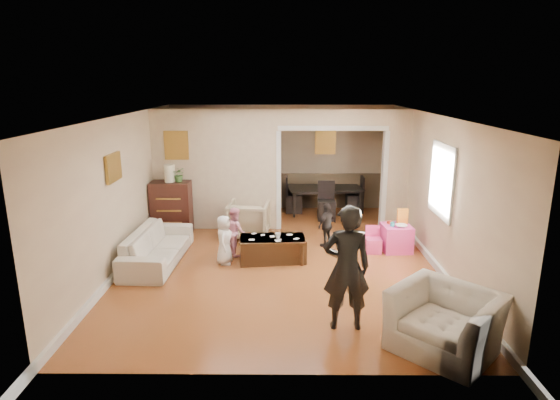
{
  "coord_description": "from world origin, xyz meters",
  "views": [
    {
      "loc": [
        0.06,
        -7.98,
        3.17
      ],
      "look_at": [
        0.0,
        0.2,
        1.05
      ],
      "focal_mm": 29.58,
      "sensor_mm": 36.0,
      "label": 1
    }
  ],
  "objects_px": {
    "armchair_back": "(249,220)",
    "armchair_front": "(445,321)",
    "sofa": "(157,246)",
    "child_kneel_b": "(235,231)",
    "dining_table": "(324,200)",
    "dresser": "(172,208)",
    "child_toddler": "(327,225)",
    "coffee_cup": "(278,236)",
    "child_kneel_a": "(224,240)",
    "play_table": "(396,238)",
    "adult_person": "(347,268)",
    "cyan_cup": "(392,224)",
    "table_lamp": "(170,173)",
    "coffee_table": "(272,249)"
  },
  "relations": [
    {
      "from": "sofa",
      "to": "child_toddler",
      "type": "height_order",
      "value": "child_toddler"
    },
    {
      "from": "coffee_cup",
      "to": "child_toddler",
      "type": "distance_m",
      "value": 1.24
    },
    {
      "from": "adult_person",
      "to": "child_toddler",
      "type": "height_order",
      "value": "adult_person"
    },
    {
      "from": "play_table",
      "to": "adult_person",
      "type": "distance_m",
      "value": 3.21
    },
    {
      "from": "armchair_back",
      "to": "child_toddler",
      "type": "xyz_separation_m",
      "value": [
        1.57,
        -0.54,
        0.06
      ]
    },
    {
      "from": "armchair_back",
      "to": "cyan_cup",
      "type": "relative_size",
      "value": 10.41
    },
    {
      "from": "dresser",
      "to": "play_table",
      "type": "relative_size",
      "value": 2.14
    },
    {
      "from": "coffee_table",
      "to": "child_toddler",
      "type": "relative_size",
      "value": 1.32
    },
    {
      "from": "adult_person",
      "to": "child_kneel_a",
      "type": "xyz_separation_m",
      "value": [
        -1.86,
        2.19,
        -0.4
      ]
    },
    {
      "from": "child_toddler",
      "to": "adult_person",
      "type": "bearing_deg",
      "value": 42.15
    },
    {
      "from": "coffee_table",
      "to": "dresser",
      "type": "bearing_deg",
      "value": 144.89
    },
    {
      "from": "dining_table",
      "to": "child_kneel_a",
      "type": "relative_size",
      "value": 2.03
    },
    {
      "from": "table_lamp",
      "to": "coffee_table",
      "type": "bearing_deg",
      "value": -35.11
    },
    {
      "from": "armchair_front",
      "to": "play_table",
      "type": "xyz_separation_m",
      "value": [
        0.22,
        3.38,
        -0.12
      ]
    },
    {
      "from": "armchair_front",
      "to": "armchair_back",
      "type": "bearing_deg",
      "value": 166.47
    },
    {
      "from": "child_kneel_a",
      "to": "dresser",
      "type": "bearing_deg",
      "value": 41.1
    },
    {
      "from": "play_table",
      "to": "adult_person",
      "type": "xyz_separation_m",
      "value": [
        -1.35,
        -2.85,
        0.59
      ]
    },
    {
      "from": "coffee_cup",
      "to": "table_lamp",
      "type": "bearing_deg",
      "value": 145.24
    },
    {
      "from": "coffee_table",
      "to": "child_toddler",
      "type": "distance_m",
      "value": 1.31
    },
    {
      "from": "armchair_back",
      "to": "child_kneel_a",
      "type": "relative_size",
      "value": 0.94
    },
    {
      "from": "cyan_cup",
      "to": "child_kneel_a",
      "type": "bearing_deg",
      "value": -168.8
    },
    {
      "from": "table_lamp",
      "to": "dining_table",
      "type": "bearing_deg",
      "value": 26.42
    },
    {
      "from": "dining_table",
      "to": "play_table",
      "type": "bearing_deg",
      "value": -74.32
    },
    {
      "from": "table_lamp",
      "to": "child_kneel_b",
      "type": "xyz_separation_m",
      "value": [
        1.47,
        -1.23,
        -0.85
      ]
    },
    {
      "from": "sofa",
      "to": "dining_table",
      "type": "xyz_separation_m",
      "value": [
        3.27,
        3.3,
        0.02
      ]
    },
    {
      "from": "dresser",
      "to": "child_kneel_b",
      "type": "height_order",
      "value": "dresser"
    },
    {
      "from": "play_table",
      "to": "child_kneel_a",
      "type": "bearing_deg",
      "value": -168.28
    },
    {
      "from": "dining_table",
      "to": "child_toddler",
      "type": "xyz_separation_m",
      "value": [
        -0.16,
        -2.45,
        0.13
      ]
    },
    {
      "from": "child_toddler",
      "to": "dresser",
      "type": "bearing_deg",
      "value": -60.69
    },
    {
      "from": "armchair_back",
      "to": "dresser",
      "type": "bearing_deg",
      "value": -3.18
    },
    {
      "from": "sofa",
      "to": "child_kneel_b",
      "type": "height_order",
      "value": "child_kneel_b"
    },
    {
      "from": "armchair_back",
      "to": "dining_table",
      "type": "distance_m",
      "value": 2.58
    },
    {
      "from": "armchair_back",
      "to": "armchair_front",
      "type": "xyz_separation_m",
      "value": [
        2.66,
        -4.15,
        -0.0
      ]
    },
    {
      "from": "play_table",
      "to": "cyan_cup",
      "type": "distance_m",
      "value": 0.31
    },
    {
      "from": "armchair_back",
      "to": "armchair_front",
      "type": "relative_size",
      "value": 0.72
    },
    {
      "from": "armchair_front",
      "to": "dining_table",
      "type": "height_order",
      "value": "armchair_front"
    },
    {
      "from": "dining_table",
      "to": "child_kneel_b",
      "type": "height_order",
      "value": "child_kneel_b"
    },
    {
      "from": "sofa",
      "to": "dresser",
      "type": "height_order",
      "value": "dresser"
    },
    {
      "from": "child_toddler",
      "to": "armchair_back",
      "type": "bearing_deg",
      "value": -66.12
    },
    {
      "from": "coffee_cup",
      "to": "child_kneel_b",
      "type": "relative_size",
      "value": 0.12
    },
    {
      "from": "armchair_front",
      "to": "adult_person",
      "type": "height_order",
      "value": "adult_person"
    },
    {
      "from": "coffee_table",
      "to": "child_kneel_b",
      "type": "relative_size",
      "value": 1.29
    },
    {
      "from": "play_table",
      "to": "child_kneel_b",
      "type": "xyz_separation_m",
      "value": [
        -3.06,
        -0.22,
        0.2
      ]
    },
    {
      "from": "dresser",
      "to": "armchair_back",
      "type": "bearing_deg",
      "value": -8.14
    },
    {
      "from": "dining_table",
      "to": "armchair_front",
      "type": "bearing_deg",
      "value": -88.75
    },
    {
      "from": "child_kneel_b",
      "to": "adult_person",
      "type": "bearing_deg",
      "value": -174.16
    },
    {
      "from": "sofa",
      "to": "armchair_back",
      "type": "distance_m",
      "value": 2.07
    },
    {
      "from": "armchair_back",
      "to": "dresser",
      "type": "relative_size",
      "value": 0.74
    },
    {
      "from": "cyan_cup",
      "to": "dining_table",
      "type": "xyz_separation_m",
      "value": [
        -1.05,
        2.74,
        -0.23
      ]
    },
    {
      "from": "coffee_cup",
      "to": "child_kneel_a",
      "type": "xyz_separation_m",
      "value": [
        -0.95,
        -0.1,
        -0.04
      ]
    }
  ]
}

